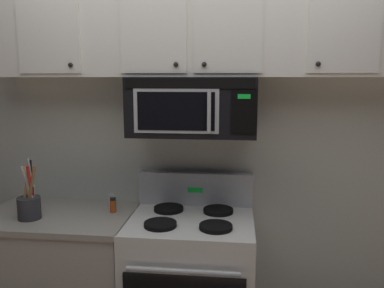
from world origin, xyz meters
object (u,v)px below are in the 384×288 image
at_px(over_range_microwave, 193,106).
at_px(salt_shaker, 111,201).
at_px(stove_range, 191,285).
at_px(pepper_mill, 32,199).
at_px(utensil_crock_charcoal, 29,204).
at_px(spice_jar, 113,205).

height_order(over_range_microwave, salt_shaker, over_range_microwave).
xyz_separation_m(stove_range, pepper_mill, (-1.03, 0.02, 0.52)).
height_order(utensil_crock_charcoal, pepper_mill, utensil_crock_charcoal).
relative_size(stove_range, utensil_crock_charcoal, 2.98).
bearing_deg(stove_range, salt_shaker, 165.00).
distance_m(over_range_microwave, spice_jar, 0.81).
bearing_deg(spice_jar, salt_shaker, 114.25).
bearing_deg(salt_shaker, pepper_mill, -165.39).
bearing_deg(stove_range, spice_jar, 172.65).
bearing_deg(over_range_microwave, salt_shaker, 176.95).
relative_size(stove_range, salt_shaker, 12.25).
relative_size(utensil_crock_charcoal, pepper_mill, 2.22).
bearing_deg(spice_jar, utensil_crock_charcoal, -159.55).
relative_size(stove_range, pepper_mill, 6.59).
height_order(stove_range, over_range_microwave, over_range_microwave).
relative_size(over_range_microwave, spice_jar, 8.03).
bearing_deg(stove_range, utensil_crock_charcoal, -173.64).
bearing_deg(over_range_microwave, utensil_crock_charcoal, -166.97).
bearing_deg(utensil_crock_charcoal, over_range_microwave, 13.03).
bearing_deg(stove_range, over_range_microwave, 90.14).
distance_m(stove_range, pepper_mill, 1.15).
bearing_deg(spice_jar, over_range_microwave, 5.78).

